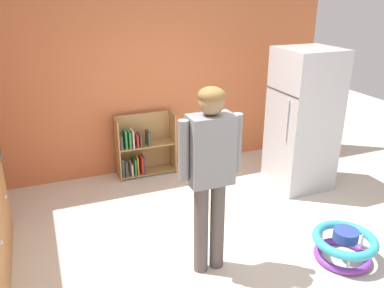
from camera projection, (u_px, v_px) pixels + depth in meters
name	position (u px, v px, depth m)	size (l,w,h in m)	color
ground_plane	(224.00, 259.00, 3.83)	(12.00, 12.00, 0.00)	beige
back_wall	(151.00, 74.00, 5.35)	(5.20, 0.06, 2.70)	#CC6C40
refrigerator	(303.00, 120.00, 4.99)	(0.73, 0.68, 1.78)	#B7BABF
bookshelf	(141.00, 149.00, 5.46)	(0.80, 0.28, 0.85)	#AC814B
standing_person	(210.00, 166.00, 3.34)	(0.57, 0.22, 1.72)	#564D4B
baby_walker	(344.00, 245.00, 3.77)	(0.60, 0.60, 0.32)	purple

